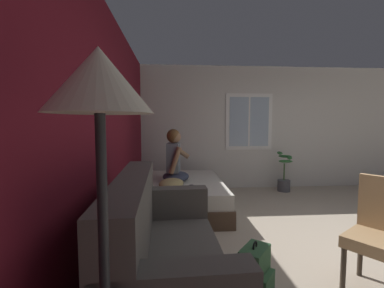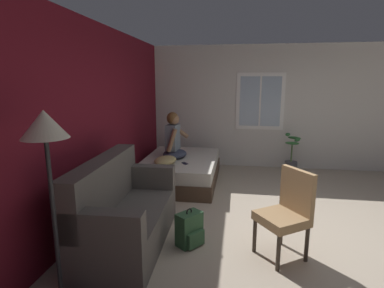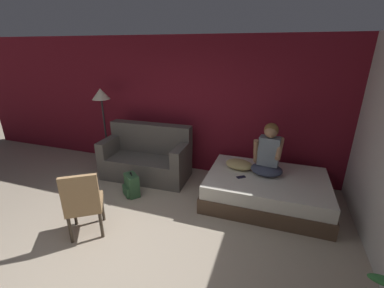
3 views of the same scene
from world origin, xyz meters
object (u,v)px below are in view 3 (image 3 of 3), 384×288
at_px(side_chair, 83,201).
at_px(throw_pillow, 239,164).
at_px(backpack, 131,186).
at_px(floor_lamp, 102,102).
at_px(couch, 147,157).
at_px(person_seated, 268,154).
at_px(cell_phone, 241,177).
at_px(bed, 266,190).

bearing_deg(side_chair, throw_pillow, 44.91).
distance_m(backpack, floor_lamp, 1.93).
bearing_deg(couch, person_seated, -2.99).
xyz_separation_m(side_chair, cell_phone, (1.90, 1.47, -0.05)).
relative_size(side_chair, floor_lamp, 0.58).
bearing_deg(throw_pillow, side_chair, -135.09).
height_order(side_chair, cell_phone, side_chair).
distance_m(cell_phone, floor_lamp, 3.19).
distance_m(couch, person_seated, 2.36).
relative_size(couch, person_seated, 1.97).
relative_size(couch, side_chair, 1.76).
relative_size(backpack, cell_phone, 3.18).
bearing_deg(backpack, cell_phone, 11.81).
xyz_separation_m(couch, person_seated, (2.32, -0.12, 0.44)).
xyz_separation_m(backpack, throw_pillow, (1.76, 0.72, 0.36)).
bearing_deg(person_seated, side_chair, -142.50).
relative_size(bed, backpack, 4.33).
xyz_separation_m(person_seated, cell_phone, (-0.38, -0.28, -0.35)).
xyz_separation_m(couch, backpack, (0.09, -0.79, -0.20)).
xyz_separation_m(couch, throw_pillow, (1.85, -0.06, 0.16)).
distance_m(throw_pillow, cell_phone, 0.35).
bearing_deg(cell_phone, side_chair, -89.78).
relative_size(bed, person_seated, 2.26).
bearing_deg(person_seated, backpack, -163.38).
distance_m(side_chair, person_seated, 2.89).
relative_size(throw_pillow, cell_phone, 3.33).
xyz_separation_m(bed, couch, (-2.34, 0.24, 0.16)).
bearing_deg(bed, floor_lamp, 173.37).
height_order(bed, cell_phone, cell_phone).
height_order(bed, backpack, bed).
bearing_deg(cell_phone, person_seated, 88.74).
height_order(throw_pillow, cell_phone, throw_pillow).
bearing_deg(backpack, bed, 13.55).
bearing_deg(throw_pillow, bed, -19.87).
bearing_deg(floor_lamp, throw_pillow, -4.27).
bearing_deg(cell_phone, floor_lamp, -137.97).
distance_m(bed, backpack, 2.32).
bearing_deg(cell_phone, throw_pillow, 157.14).
bearing_deg(backpack, couch, 96.75).
bearing_deg(bed, couch, 174.08).
xyz_separation_m(bed, cell_phone, (-0.40, -0.16, 0.25)).
bearing_deg(throw_pillow, floor_lamp, 175.73).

